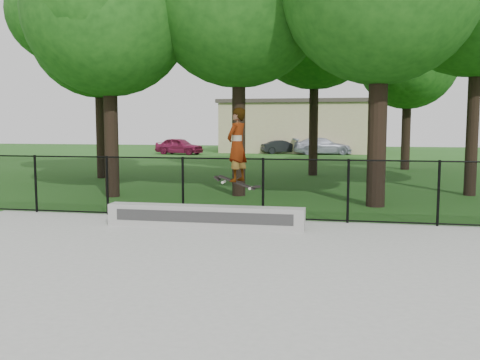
{
  "coord_description": "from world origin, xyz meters",
  "views": [
    {
      "loc": [
        1.88,
        -6.67,
        2.38
      ],
      "look_at": [
        -0.23,
        4.2,
        1.2
      ],
      "focal_mm": 40.0,
      "sensor_mm": 36.0,
      "label": 1
    }
  ],
  "objects_px": {
    "grind_ledge": "(205,217)",
    "car_b": "(282,147)",
    "skater_airborne": "(237,147)",
    "car_c": "(323,146)",
    "car_a": "(179,146)"
  },
  "relations": [
    {
      "from": "grind_ledge",
      "to": "car_b",
      "type": "relative_size",
      "value": 1.52
    },
    {
      "from": "car_a",
      "to": "skater_airborne",
      "type": "height_order",
      "value": "skater_airborne"
    },
    {
      "from": "grind_ledge",
      "to": "skater_airborne",
      "type": "relative_size",
      "value": 2.46
    },
    {
      "from": "grind_ledge",
      "to": "car_a",
      "type": "relative_size",
      "value": 1.19
    },
    {
      "from": "car_a",
      "to": "car_c",
      "type": "xyz_separation_m",
      "value": [
        10.86,
        1.84,
        0.01
      ]
    },
    {
      "from": "grind_ledge",
      "to": "car_c",
      "type": "xyz_separation_m",
      "value": [
        1.4,
        30.01,
        0.34
      ]
    },
    {
      "from": "grind_ledge",
      "to": "car_b",
      "type": "xyz_separation_m",
      "value": [
        -1.78,
        30.53,
        0.23
      ]
    },
    {
      "from": "car_b",
      "to": "skater_airborne",
      "type": "distance_m",
      "value": 30.71
    },
    {
      "from": "car_a",
      "to": "skater_airborne",
      "type": "bearing_deg",
      "value": -147.24
    },
    {
      "from": "car_c",
      "to": "car_a",
      "type": "bearing_deg",
      "value": 86.46
    },
    {
      "from": "grind_ledge",
      "to": "skater_airborne",
      "type": "distance_m",
      "value": 1.74
    },
    {
      "from": "car_b",
      "to": "car_c",
      "type": "xyz_separation_m",
      "value": [
        3.18,
        -0.52,
        0.11
      ]
    },
    {
      "from": "grind_ledge",
      "to": "car_b",
      "type": "distance_m",
      "value": 30.58
    },
    {
      "from": "grind_ledge",
      "to": "car_c",
      "type": "distance_m",
      "value": 30.04
    },
    {
      "from": "car_a",
      "to": "car_b",
      "type": "xyz_separation_m",
      "value": [
        7.68,
        2.37,
        -0.1
      ]
    }
  ]
}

